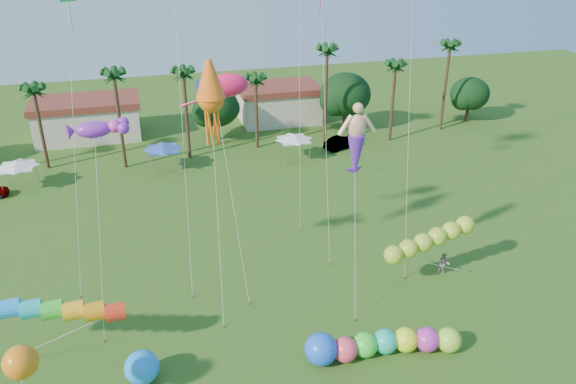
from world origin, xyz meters
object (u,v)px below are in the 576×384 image
object	(u,v)px
car_b	(342,142)
spectator_b	(444,264)
caterpillar_inflatable	(377,344)
blue_ball	(142,367)

from	to	relation	value
car_b	spectator_b	world-z (taller)	spectator_b
spectator_b	caterpillar_inflatable	size ratio (longest dim) A/B	0.19
caterpillar_inflatable	blue_ball	bearing A→B (deg)	-179.71
spectator_b	car_b	bearing A→B (deg)	104.16
spectator_b	caterpillar_inflatable	bearing A→B (deg)	-122.60
spectator_b	blue_ball	world-z (taller)	blue_ball
spectator_b	caterpillar_inflatable	world-z (taller)	caterpillar_inflatable
car_b	caterpillar_inflatable	bearing A→B (deg)	140.50
spectator_b	blue_ball	distance (m)	22.53
caterpillar_inflatable	car_b	bearing A→B (deg)	79.95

